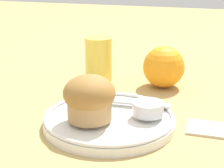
{
  "coord_description": "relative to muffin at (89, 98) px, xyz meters",
  "views": [
    {
      "loc": [
        0.16,
        -0.56,
        0.27
      ],
      "look_at": [
        -0.02,
        0.03,
        0.06
      ],
      "focal_mm": 60.0,
      "sensor_mm": 36.0,
      "label": 1
    }
  ],
  "objects": [
    {
      "name": "ground_plane",
      "position": [
        0.04,
        0.05,
        -0.06
      ],
      "size": [
        3.0,
        3.0,
        0.0
      ],
      "primitive_type": "plane",
      "color": "tan"
    },
    {
      "name": "plate",
      "position": [
        0.02,
        0.03,
        -0.05
      ],
      "size": [
        0.22,
        0.22,
        0.02
      ],
      "color": "white",
      "rests_on": "ground_plane"
    },
    {
      "name": "muffin",
      "position": [
        0.0,
        0.0,
        0.0
      ],
      "size": [
        0.08,
        0.08,
        0.07
      ],
      "color": "tan",
      "rests_on": "plate"
    },
    {
      "name": "cream_ramekin",
      "position": [
        0.08,
        0.04,
        -0.02
      ],
      "size": [
        0.05,
        0.05,
        0.02
      ],
      "color": "silver",
      "rests_on": "plate"
    },
    {
      "name": "berry_pair",
      "position": [
        0.0,
        0.05,
        -0.03
      ],
      "size": [
        0.02,
        0.01,
        0.01
      ],
      "color": "#4C194C",
      "rests_on": "plate"
    },
    {
      "name": "butter_knife",
      "position": [
        0.03,
        0.08,
        -0.03
      ],
      "size": [
        0.16,
        0.02,
        0.0
      ],
      "rotation": [
        0.0,
        0.0,
        0.04
      ],
      "color": "#B7B7BC",
      "rests_on": "plate"
    },
    {
      "name": "orange_fruit",
      "position": [
        0.08,
        0.24,
        -0.01
      ],
      "size": [
        0.09,
        0.09,
        0.09
      ],
      "color": "orange",
      "rests_on": "ground_plane"
    },
    {
      "name": "juice_glass",
      "position": [
        -0.07,
        0.25,
        -0.01
      ],
      "size": [
        0.06,
        0.06,
        0.1
      ],
      "color": "#EAD14C",
      "rests_on": "ground_plane"
    },
    {
      "name": "folded_napkin",
      "position": [
        0.2,
        0.06,
        -0.05
      ],
      "size": [
        0.1,
        0.06,
        0.01
      ],
      "color": "beige",
      "rests_on": "ground_plane"
    }
  ]
}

